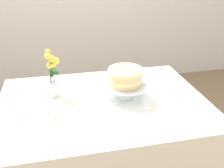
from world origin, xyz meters
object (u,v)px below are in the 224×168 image
at_px(cake_stand, 125,87).
at_px(flower_vase, 53,76).
at_px(layer_cake, 125,77).
at_px(dining_table, 104,114).

distance_m(cake_stand, flower_vase, 0.50).
height_order(layer_cake, flower_vase, flower_vase).
distance_m(dining_table, layer_cake, 0.30).
height_order(dining_table, cake_stand, cake_stand).
xyz_separation_m(layer_cake, flower_vase, (-0.48, 0.13, -0.00)).
height_order(cake_stand, flower_vase, flower_vase).
distance_m(dining_table, cake_stand, 0.24).
height_order(dining_table, layer_cake, layer_cake).
bearing_deg(layer_cake, flower_vase, 164.77).
bearing_deg(cake_stand, flower_vase, 164.77).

